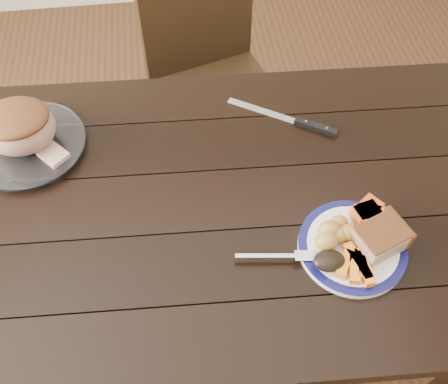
{
  "coord_description": "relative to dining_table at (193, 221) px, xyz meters",
  "views": [
    {
      "loc": [
        -0.01,
        -0.7,
        1.75
      ],
      "look_at": [
        0.08,
        -0.02,
        0.8
      ],
      "focal_mm": 40.0,
      "sensor_mm": 36.0,
      "label": 1
    }
  ],
  "objects": [
    {
      "name": "ground",
      "position": [
        -0.0,
        0.0,
        -0.66
      ],
      "size": [
        4.0,
        4.0,
        0.0
      ],
      "primitive_type": "plane",
      "color": "#472B16",
      "rests_on": "ground"
    },
    {
      "name": "dining_table",
      "position": [
        0.0,
        0.0,
        0.0
      ],
      "size": [
        1.64,
        0.98,
        0.75
      ],
      "rotation": [
        0.0,
        0.0,
        -0.05
      ],
      "color": "black",
      "rests_on": "ground"
    },
    {
      "name": "chair_far",
      "position": [
        0.12,
        0.73,
        -0.13
      ],
      "size": [
        0.52,
        0.53,
        0.93
      ],
      "rotation": [
        0.0,
        0.0,
        3.43
      ],
      "color": "black",
      "rests_on": "ground"
    },
    {
      "name": "dinner_plate",
      "position": [
        0.35,
        -0.18,
        0.1
      ],
      "size": [
        0.25,
        0.25,
        0.02
      ],
      "primitive_type": "cylinder",
      "color": "white",
      "rests_on": "dining_table"
    },
    {
      "name": "plate_rim",
      "position": [
        0.35,
        -0.18,
        0.11
      ],
      "size": [
        0.25,
        0.25,
        0.02
      ],
      "primitive_type": "torus",
      "color": "#0D0E45",
      "rests_on": "dinner_plate"
    },
    {
      "name": "serving_platter",
      "position": [
        -0.41,
        0.22,
        0.1
      ],
      "size": [
        0.3,
        0.3,
        0.02
      ],
      "primitive_type": "cylinder",
      "color": "white",
      "rests_on": "dining_table"
    },
    {
      "name": "pork_slice",
      "position": [
        0.41,
        -0.18,
        0.14
      ],
      "size": [
        0.13,
        0.12,
        0.05
      ],
      "primitive_type": "cube",
      "rotation": [
        0.0,
        0.0,
        0.37
      ],
      "color": "tan",
      "rests_on": "dinner_plate"
    },
    {
      "name": "roasted_potatoes",
      "position": [
        0.31,
        -0.16,
        0.13
      ],
      "size": [
        0.1,
        0.09,
        0.04
      ],
      "color": "gold",
      "rests_on": "dinner_plate"
    },
    {
      "name": "carrot_batons",
      "position": [
        0.34,
        -0.24,
        0.12
      ],
      "size": [
        0.08,
        0.11,
        0.02
      ],
      "color": "orange",
      "rests_on": "dinner_plate"
    },
    {
      "name": "pumpkin_wedges",
      "position": [
        0.41,
        -0.12,
        0.13
      ],
      "size": [
        0.09,
        0.09,
        0.04
      ],
      "color": "#E85419",
      "rests_on": "dinner_plate"
    },
    {
      "name": "dark_mushroom",
      "position": [
        0.29,
        -0.22,
        0.13
      ],
      "size": [
        0.07,
        0.05,
        0.03
      ],
      "primitive_type": "ellipsoid",
      "color": "black",
      "rests_on": "dinner_plate"
    },
    {
      "name": "fork",
      "position": [
        0.19,
        -0.19,
        0.11
      ],
      "size": [
        0.18,
        0.04,
        0.0
      ],
      "rotation": [
        0.0,
        0.0,
        -0.12
      ],
      "color": "silver",
      "rests_on": "dinner_plate"
    },
    {
      "name": "roast_joint",
      "position": [
        -0.41,
        0.22,
        0.17
      ],
      "size": [
        0.18,
        0.16,
        0.12
      ],
      "primitive_type": "ellipsoid",
      "color": "#A87A67",
      "rests_on": "serving_platter"
    },
    {
      "name": "cut_slice",
      "position": [
        -0.34,
        0.17,
        0.12
      ],
      "size": [
        0.09,
        0.09,
        0.02
      ],
      "primitive_type": "cube",
      "rotation": [
        0.0,
        0.0,
        -0.82
      ],
      "color": "tan",
      "rests_on": "serving_platter"
    },
    {
      "name": "carving_knife",
      "position": [
        0.33,
        0.22,
        0.1
      ],
      "size": [
        0.28,
        0.19,
        0.01
      ],
      "rotation": [
        0.0,
        0.0,
        -0.55
      ],
      "color": "silver",
      "rests_on": "dining_table"
    }
  ]
}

